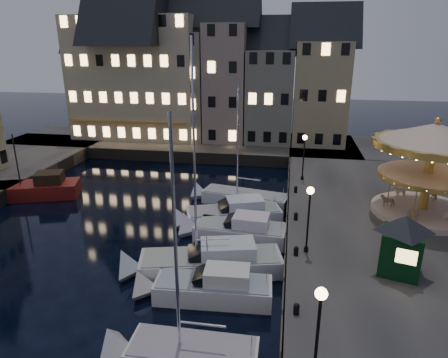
% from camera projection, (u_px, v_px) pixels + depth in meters
% --- Properties ---
extents(ground, '(160.00, 160.00, 0.00)m').
position_uv_depth(ground, '(187.00, 268.00, 24.73)').
color(ground, black).
rests_on(ground, ground).
extents(quay_east, '(16.00, 56.00, 1.30)m').
position_uv_depth(quay_east, '(402.00, 233.00, 27.91)').
color(quay_east, '#474442').
rests_on(quay_east, ground).
extents(quay_north, '(44.00, 12.00, 1.30)m').
position_uv_depth(quay_north, '(181.00, 144.00, 51.86)').
color(quay_north, '#474442').
rests_on(quay_north, ground).
extents(quaywall_e, '(0.15, 44.00, 1.30)m').
position_uv_depth(quaywall_e, '(287.00, 224.00, 29.17)').
color(quaywall_e, '#47423A').
rests_on(quaywall_e, ground).
extents(quaywall_n, '(48.00, 0.15, 1.30)m').
position_uv_depth(quaywall_n, '(184.00, 157.00, 45.95)').
color(quaywall_n, '#47423A').
rests_on(quaywall_n, ground).
extents(streetlamp_a, '(0.44, 0.44, 4.17)m').
position_uv_depth(streetlamp_a, '(318.00, 324.00, 13.90)').
color(streetlamp_a, black).
rests_on(streetlamp_a, quay_east).
extents(streetlamp_b, '(0.44, 0.44, 4.17)m').
position_uv_depth(streetlamp_b, '(309.00, 210.00, 23.22)').
color(streetlamp_b, black).
rests_on(streetlamp_b, quay_east).
extents(streetlamp_c, '(0.44, 0.44, 4.17)m').
position_uv_depth(streetlamp_c, '(304.00, 151.00, 35.80)').
color(streetlamp_c, black).
rests_on(streetlamp_c, quay_east).
extents(bollard_a, '(0.30, 0.30, 0.57)m').
position_uv_depth(bollard_a, '(296.00, 308.00, 18.51)').
color(bollard_a, black).
rests_on(bollard_a, quay_east).
extents(bollard_b, '(0.30, 0.30, 0.57)m').
position_uv_depth(bollard_b, '(296.00, 250.00, 23.63)').
color(bollard_b, black).
rests_on(bollard_b, quay_east).
extents(bollard_c, '(0.30, 0.30, 0.57)m').
position_uv_depth(bollard_c, '(296.00, 216.00, 28.29)').
color(bollard_c, black).
rests_on(bollard_c, quay_east).
extents(bollard_d, '(0.30, 0.30, 0.57)m').
position_uv_depth(bollard_d, '(296.00, 189.00, 33.42)').
color(bollard_d, black).
rests_on(bollard_d, quay_east).
extents(townhouse_na, '(5.50, 8.00, 12.80)m').
position_uv_depth(townhouse_na, '(100.00, 85.00, 53.19)').
color(townhouse_na, slate).
rests_on(townhouse_na, quay_north).
extents(townhouse_nb, '(6.16, 8.00, 13.80)m').
position_uv_depth(townhouse_nb, '(139.00, 82.00, 52.17)').
color(townhouse_nb, slate).
rests_on(townhouse_nb, quay_north).
extents(townhouse_nc, '(6.82, 8.00, 14.80)m').
position_uv_depth(townhouse_nc, '(183.00, 79.00, 51.06)').
color(townhouse_nc, gray).
rests_on(townhouse_nc, quay_north).
extents(townhouse_nd, '(5.50, 8.00, 15.80)m').
position_uv_depth(townhouse_nd, '(228.00, 75.00, 50.00)').
color(townhouse_nd, gray).
rests_on(townhouse_nd, quay_north).
extents(townhouse_ne, '(6.16, 8.00, 12.80)m').
position_uv_depth(townhouse_ne, '(271.00, 88.00, 49.63)').
color(townhouse_ne, slate).
rests_on(townhouse_ne, quay_north).
extents(townhouse_nf, '(6.82, 8.00, 13.80)m').
position_uv_depth(townhouse_nf, '(321.00, 85.00, 48.52)').
color(townhouse_nf, tan).
rests_on(townhouse_nf, quay_north).
extents(hotel_corner, '(17.60, 9.00, 16.80)m').
position_uv_depth(hotel_corner, '(138.00, 70.00, 51.67)').
color(hotel_corner, '#C4B593').
rests_on(hotel_corner, quay_north).
extents(motorboat_a, '(6.59, 2.15, 10.99)m').
position_uv_depth(motorboat_a, '(180.00, 355.00, 17.17)').
color(motorboat_a, silver).
rests_on(motorboat_a, ground).
extents(motorboat_b, '(7.40, 2.48, 2.15)m').
position_uv_depth(motorboat_b, '(206.00, 288.00, 21.64)').
color(motorboat_b, silver).
rests_on(motorboat_b, ground).
extents(motorboat_c, '(9.63, 4.58, 12.79)m').
position_uv_depth(motorboat_c, '(205.00, 262.00, 24.14)').
color(motorboat_c, silver).
rests_on(motorboat_c, ground).
extents(motorboat_d, '(7.46, 2.89, 2.15)m').
position_uv_depth(motorboat_d, '(234.00, 231.00, 28.22)').
color(motorboat_d, silver).
rests_on(motorboat_d, ground).
extents(motorboat_e, '(8.22, 4.76, 2.15)m').
position_uv_depth(motorboat_e, '(229.00, 215.00, 30.77)').
color(motorboat_e, silver).
rests_on(motorboat_e, ground).
extents(motorboat_f, '(8.39, 3.70, 11.10)m').
position_uv_depth(motorboat_f, '(239.00, 198.00, 34.40)').
color(motorboat_f, silver).
rests_on(motorboat_f, ground).
extents(red_fishing_boat, '(8.17, 4.97, 6.02)m').
position_uv_depth(red_fishing_boat, '(36.00, 190.00, 35.85)').
color(red_fishing_boat, maroon).
rests_on(red_fishing_boat, ground).
extents(carousel, '(8.18, 8.18, 7.16)m').
position_uv_depth(carousel, '(433.00, 152.00, 27.82)').
color(carousel, beige).
rests_on(carousel, quay_east).
extents(ticket_kiosk, '(3.27, 3.27, 3.83)m').
position_uv_depth(ticket_kiosk, '(403.00, 235.00, 21.26)').
color(ticket_kiosk, black).
rests_on(ticket_kiosk, quay_east).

